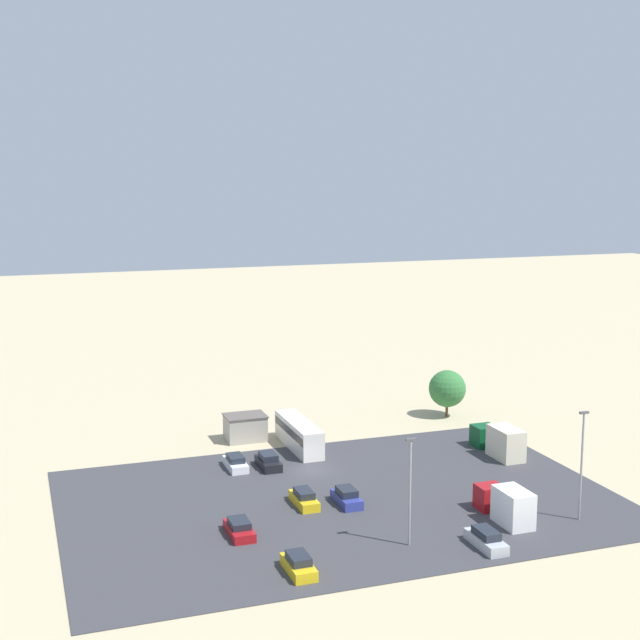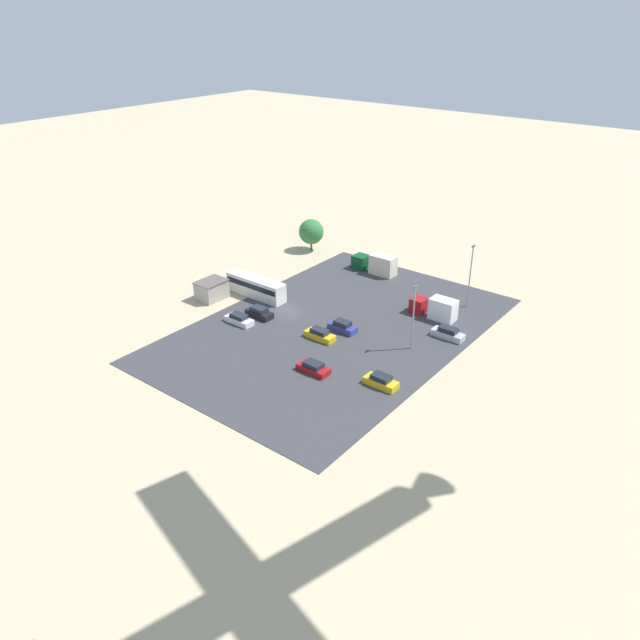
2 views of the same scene
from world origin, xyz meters
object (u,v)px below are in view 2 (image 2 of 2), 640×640
Objects in this scene: parked_car_3 at (448,333)px; parked_car_0 at (239,319)px; parked_truck_0 at (436,308)px; parked_truck_1 at (377,264)px; parked_car_5 at (320,335)px; bus at (256,286)px; shed_building at (212,290)px; parked_car_6 at (313,368)px; parked_car_1 at (259,313)px; parked_car_2 at (381,381)px; parked_car_4 at (343,327)px.

parked_car_0 is at bearing 119.51° from parked_car_3.
parked_truck_0 reaches higher than parked_car_3.
parked_truck_0 is 19.31m from parked_truck_1.
bus is at bearing -106.39° from parked_car_5.
parked_truck_1 is (-9.30, -16.92, 0.08)m from parked_truck_0.
shed_building is 29.67m from parked_truck_1.
shed_building is 35.89m from parked_truck_0.
parked_truck_1 is (-20.50, 9.98, -0.11)m from bus.
parked_car_1 is at bearing -114.16° from parked_car_6.
bus is 1.33× the size of parked_truck_1.
parked_car_5 is 26.58m from parked_truck_1.
parked_car_6 is (12.68, 22.10, -1.12)m from bus.
parked_car_3 is at bearing 101.70° from bus.
parked_truck_1 is at bearing -10.38° from parked_car_0.
shed_building is 10.73m from parked_car_1.
parked_car_2 is 21.63m from parked_truck_0.
parked_car_3 is at bearing 129.03° from parked_car_5.
parked_car_5 is at bearing 73.61° from bus.
parked_car_6 is (7.40, 16.49, -0.08)m from parked_car_1.
parked_car_1 is 11.59m from parked_car_5.
parked_car_6 is at bearing 60.16° from bus.
bus is 29.15m from parked_truck_0.
bus is (-5.05, 5.09, 0.23)m from shed_building.
parked_car_4 is at bearing -125.46° from parked_car_2.
parked_car_0 is 29.68m from parked_truck_1.
bus reaches higher than parked_car_6.
parked_car_2 is (4.76, 25.25, -0.03)m from parked_car_1.
shed_building is 1.15× the size of parked_car_4.
parked_car_2 is at bearing 71.97° from bus.
shed_building is 0.59× the size of parked_truck_1.
parked_car_6 is at bearing 17.98° from parked_car_4.
parked_truck_1 reaches higher than shed_building.
parked_truck_1 reaches higher than parked_car_5.
parked_car_1 reaches higher than parked_car_6.
parked_car_4 is at bearing 120.27° from parked_car_3.
parked_car_5 is (-4.98, -13.65, -0.01)m from parked_car_2.
bus is 2.60× the size of parked_car_4.
parked_car_5 is (-0.22, 11.59, -0.04)m from parked_car_1.
parked_car_2 is 0.53× the size of parked_truck_1.
shed_building reaches higher than parked_car_1.
parked_car_3 is (-11.57, 36.58, -0.81)m from shed_building.
shed_building is at bearing -105.67° from parked_car_6.
parked_truck_1 is at bearing -9.63° from parked_car_1.
parked_car_2 is 16.58m from parked_car_3.
parked_car_6 is 0.53× the size of parked_truck_1.
parked_car_0 is 17.91m from parked_car_6.
parked_car_2 is at bearing 69.95° from parked_car_5.
parked_car_1 is at bearing 88.76° from shed_building.
parked_car_1 reaches higher than parked_car_3.
parked_car_5 is at bearing -164.23° from parked_truck_1.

